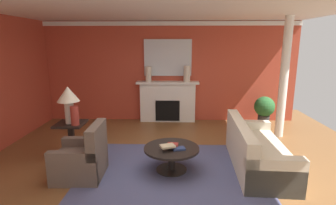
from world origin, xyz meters
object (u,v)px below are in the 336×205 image
(vase_mantel_left, at_px, (148,74))
(coffee_table, at_px, (172,153))
(sofa, at_px, (256,152))
(potted_plant, at_px, (264,109))
(vase_on_side_table, at_px, (75,116))
(side_table, at_px, (72,137))
(table_lamp, at_px, (68,98))
(mantel_mirror, at_px, (168,58))
(armchair_near_window, at_px, (82,160))
(fireplace, at_px, (168,103))
(vase_mantel_right, at_px, (187,74))

(vase_mantel_left, bearing_deg, coffee_table, -76.92)
(sofa, bearing_deg, potted_plant, 69.52)
(sofa, relative_size, potted_plant, 2.58)
(vase_on_side_table, relative_size, potted_plant, 0.46)
(side_table, height_order, table_lamp, table_lamp)
(coffee_table, distance_m, vase_mantel_left, 3.35)
(mantel_mirror, relative_size, armchair_near_window, 1.44)
(side_table, bearing_deg, vase_mantel_left, 61.56)
(armchair_near_window, distance_m, potted_plant, 5.10)
(sofa, bearing_deg, table_lamp, 173.37)
(mantel_mirror, height_order, table_lamp, mantel_mirror)
(coffee_table, bearing_deg, mantel_mirror, 92.95)
(mantel_mirror, height_order, vase_on_side_table, mantel_mirror)
(fireplace, relative_size, sofa, 0.84)
(armchair_near_window, distance_m, side_table, 1.02)
(vase_mantel_right, bearing_deg, table_lamp, -134.57)
(sofa, distance_m, armchair_near_window, 3.15)
(sofa, distance_m, side_table, 3.66)
(side_table, xyz_separation_m, table_lamp, (-0.00, 0.00, 0.82))
(fireplace, distance_m, sofa, 3.43)
(vase_on_side_table, bearing_deg, table_lamp, 141.34)
(vase_on_side_table, xyz_separation_m, vase_mantel_right, (2.29, 2.60, 0.53))
(vase_on_side_table, bearing_deg, vase_mantel_left, 65.35)
(armchair_near_window, bearing_deg, vase_on_side_table, 115.86)
(armchair_near_window, height_order, vase_mantel_right, vase_mantel_right)
(table_lamp, xyz_separation_m, vase_mantel_right, (2.44, 2.48, 0.19))
(fireplace, bearing_deg, potted_plant, -7.46)
(mantel_mirror, relative_size, sofa, 0.64)
(sofa, height_order, vase_mantel_right, vase_mantel_right)
(mantel_mirror, distance_m, armchair_near_window, 4.09)
(side_table, height_order, potted_plant, potted_plant)
(vase_on_side_table, distance_m, vase_mantel_right, 3.51)
(armchair_near_window, distance_m, table_lamp, 1.37)
(coffee_table, relative_size, vase_mantel_right, 2.21)
(fireplace, xyz_separation_m, mantel_mirror, (0.00, 0.12, 1.30))
(vase_mantel_right, bearing_deg, mantel_mirror, 162.82)
(armchair_near_window, distance_m, vase_mantel_right, 4.03)
(sofa, bearing_deg, coffee_table, -173.14)
(mantel_mirror, bearing_deg, side_table, -125.54)
(potted_plant, bearing_deg, coffee_table, -132.34)
(mantel_mirror, relative_size, table_lamp, 1.82)
(fireplace, bearing_deg, sofa, -59.53)
(sofa, xyz_separation_m, vase_on_side_table, (-3.48, 0.30, 0.59))
(fireplace, distance_m, side_table, 3.16)
(coffee_table, height_order, table_lamp, table_lamp)
(potted_plant, bearing_deg, armchair_near_window, -143.20)
(fireplace, distance_m, vase_mantel_right, 1.02)
(sofa, height_order, table_lamp, table_lamp)
(armchair_near_window, relative_size, coffee_table, 0.95)
(side_table, bearing_deg, vase_mantel_right, 45.43)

